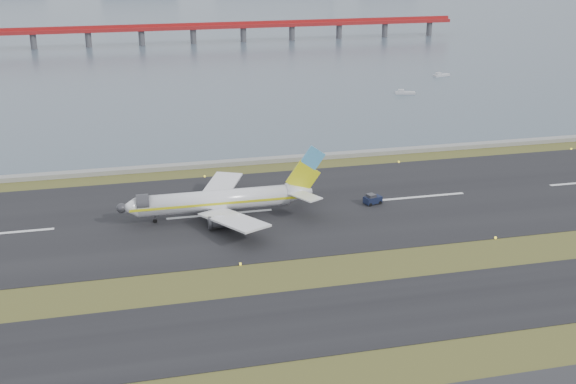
% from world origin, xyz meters
% --- Properties ---
extents(ground, '(1000.00, 1000.00, 0.00)m').
position_xyz_m(ground, '(0.00, 0.00, 0.00)').
color(ground, '#3D4D1B').
rests_on(ground, ground).
extents(taxiway_strip, '(1000.00, 18.00, 0.10)m').
position_xyz_m(taxiway_strip, '(0.00, -12.00, 0.05)').
color(taxiway_strip, black).
rests_on(taxiway_strip, ground).
extents(runway_strip, '(1000.00, 45.00, 0.10)m').
position_xyz_m(runway_strip, '(0.00, 30.00, 0.05)').
color(runway_strip, black).
rests_on(runway_strip, ground).
extents(seawall, '(1000.00, 2.50, 1.00)m').
position_xyz_m(seawall, '(0.00, 60.00, 0.50)').
color(seawall, gray).
rests_on(seawall, ground).
extents(bay_water, '(1400.00, 800.00, 1.30)m').
position_xyz_m(bay_water, '(0.00, 460.00, 0.00)').
color(bay_water, '#404C5C').
rests_on(bay_water, ground).
extents(red_pier, '(260.00, 5.00, 10.20)m').
position_xyz_m(red_pier, '(20.00, 250.00, 7.28)').
color(red_pier, '#A21B1C').
rests_on(red_pier, ground).
extents(airliner, '(38.52, 32.89, 12.80)m').
position_xyz_m(airliner, '(0.35, 28.59, 3.46)').
color(airliner, white).
rests_on(airliner, ground).
extents(pushback_tug, '(3.80, 2.81, 2.17)m').
position_xyz_m(pushback_tug, '(29.90, 28.54, 1.06)').
color(pushback_tug, '#121932').
rests_on(pushback_tug, ground).
extents(workboat_near, '(6.73, 3.82, 1.56)m').
position_xyz_m(workboat_near, '(74.63, 121.93, 0.49)').
color(workboat_near, silver).
rests_on(workboat_near, ground).
extents(workboat_far, '(6.62, 3.50, 1.54)m').
position_xyz_m(workboat_far, '(99.33, 147.31, 0.49)').
color(workboat_far, silver).
rests_on(workboat_far, ground).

